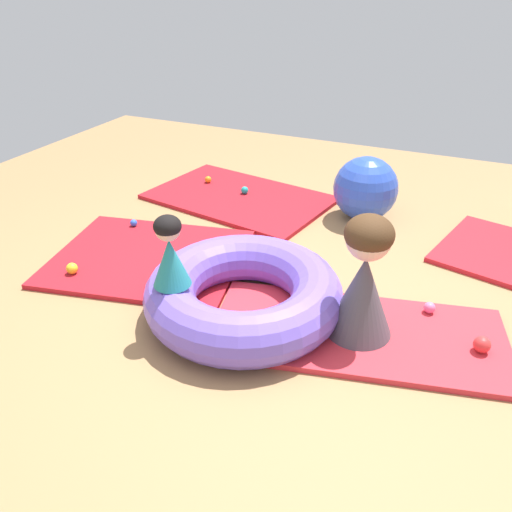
# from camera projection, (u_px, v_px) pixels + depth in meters

# --- Properties ---
(ground_plane) EXTENTS (8.00, 8.00, 0.00)m
(ground_plane) POSITION_uv_depth(u_px,v_px,m) (252.00, 315.00, 3.52)
(ground_plane) COLOR #9E7549
(gym_mat_far_right) EXTENTS (1.69, 1.49, 0.04)m
(gym_mat_far_right) POSITION_uv_depth(u_px,v_px,m) (149.00, 258.00, 4.17)
(gym_mat_far_right) COLOR #B21923
(gym_mat_far_right) RESTS_ON ground
(gym_mat_front) EXTENTS (1.89, 1.38, 0.04)m
(gym_mat_front) POSITION_uv_depth(u_px,v_px,m) (239.00, 198.00, 5.23)
(gym_mat_front) COLOR #B21923
(gym_mat_front) RESTS_ON ground
(gym_mat_center_rear) EXTENTS (1.98, 1.22, 0.04)m
(gym_mat_center_rear) POSITION_uv_depth(u_px,v_px,m) (357.00, 333.00, 3.32)
(gym_mat_center_rear) COLOR red
(gym_mat_center_rear) RESTS_ON ground
(inflatable_cushion) EXTENTS (1.31, 1.31, 0.34)m
(inflatable_cushion) POSITION_uv_depth(u_px,v_px,m) (244.00, 294.00, 3.44)
(inflatable_cushion) COLOR #7056D1
(inflatable_cushion) RESTS_ON ground
(child_in_teal) EXTENTS (0.33, 0.33, 0.46)m
(child_in_teal) POSITION_uv_depth(u_px,v_px,m) (170.00, 252.00, 3.12)
(child_in_teal) COLOR teal
(child_in_teal) RESTS_ON inflatable_cushion
(adult_seated) EXTENTS (0.57, 0.57, 0.80)m
(adult_seated) POSITION_uv_depth(u_px,v_px,m) (364.00, 279.00, 3.12)
(adult_seated) COLOR #4C4751
(adult_seated) RESTS_ON gym_mat_center_rear
(play_ball_red) EXTENTS (0.10, 0.10, 0.10)m
(play_ball_red) POSITION_uv_depth(u_px,v_px,m) (482.00, 345.00, 3.11)
(play_ball_red) COLOR red
(play_ball_red) RESTS_ON gym_mat_center_rear
(play_ball_pink) EXTENTS (0.08, 0.08, 0.08)m
(play_ball_pink) POSITION_uv_depth(u_px,v_px,m) (429.00, 308.00, 3.46)
(play_ball_pink) COLOR pink
(play_ball_pink) RESTS_ON gym_mat_center_rear
(play_ball_blue) EXTENTS (0.06, 0.06, 0.06)m
(play_ball_blue) POSITION_uv_depth(u_px,v_px,m) (134.00, 223.00, 4.61)
(play_ball_blue) COLOR blue
(play_ball_blue) RESTS_ON gym_mat_far_right
(play_ball_teal) EXTENTS (0.07, 0.07, 0.07)m
(play_ball_teal) POSITION_uv_depth(u_px,v_px,m) (245.00, 190.00, 5.25)
(play_ball_teal) COLOR teal
(play_ball_teal) RESTS_ON gym_mat_front
(play_ball_orange) EXTENTS (0.07, 0.07, 0.07)m
(play_ball_orange) POSITION_uv_depth(u_px,v_px,m) (208.00, 179.00, 5.52)
(play_ball_orange) COLOR orange
(play_ball_orange) RESTS_ON gym_mat_front
(play_ball_yellow) EXTENTS (0.09, 0.09, 0.09)m
(play_ball_yellow) POSITION_uv_depth(u_px,v_px,m) (72.00, 268.00, 3.90)
(play_ball_yellow) COLOR yellow
(play_ball_yellow) RESTS_ON gym_mat_far_right
(exercise_ball_large) EXTENTS (0.58, 0.58, 0.58)m
(exercise_ball_large) POSITION_uv_depth(u_px,v_px,m) (365.00, 189.00, 4.72)
(exercise_ball_large) COLOR blue
(exercise_ball_large) RESTS_ON ground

